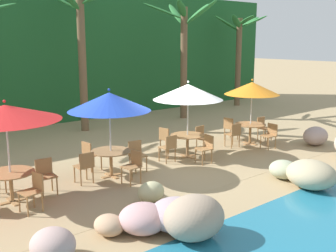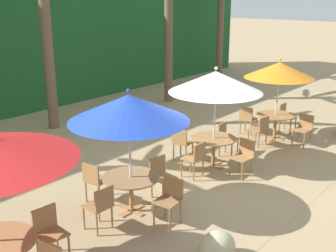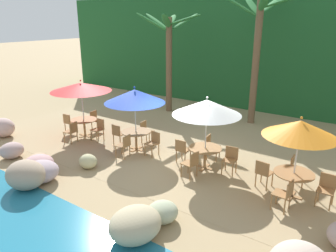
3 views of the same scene
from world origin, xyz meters
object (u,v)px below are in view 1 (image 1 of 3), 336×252
(chair_red_seaward, at_px, (46,174))
(dining_table_blue, at_px, (111,155))
(chair_blue_seaward, at_px, (137,153))
(chair_orange_left, at_px, (234,133))
(chair_blue_inland, at_px, (90,154))
(chair_white_inland, at_px, (166,138))
(umbrella_orange, at_px, (252,88))
(chair_orange_right, at_px, (270,134))
(umbrella_blue, at_px, (109,102))
(umbrella_red, at_px, (5,113))
(umbrella_white, at_px, (188,92))
(dining_table_orange, at_px, (250,127))
(palm_tree_second, at_px, (81,35))
(chair_blue_right, at_px, (134,164))
(palm_tree_fourth, at_px, (239,43))
(dining_table_white, at_px, (188,138))
(chair_orange_seaward, at_px, (263,127))
(chair_orange_inland, at_px, (230,127))
(chair_red_right, at_px, (34,189))
(chair_blue_left, at_px, (85,165))
(chair_white_seaward, at_px, (202,137))
(dining_table_red, at_px, (10,177))
(chair_white_left, at_px, (169,146))
(palm_tree_third, at_px, (184,41))
(chair_white_right, at_px, (206,147))

(chair_red_seaward, bearing_deg, dining_table_blue, 2.54)
(chair_blue_seaward, height_order, chair_orange_left, same)
(chair_blue_inland, xyz_separation_m, chair_white_inland, (2.92, 0.08, 0.00))
(umbrella_orange, bearing_deg, chair_orange_right, -88.17)
(umbrella_orange, bearing_deg, chair_red_seaward, 179.80)
(umbrella_blue, bearing_deg, umbrella_red, -177.74)
(umbrella_white, distance_m, dining_table_orange, 3.28)
(palm_tree_second, bearing_deg, chair_orange_left, -65.70)
(chair_white_inland, xyz_separation_m, chair_orange_left, (2.27, -1.00, 0.00))
(chair_blue_right, xyz_separation_m, umbrella_orange, (5.67, 0.72, 1.52))
(chair_orange_right, distance_m, palm_tree_fourth, 10.13)
(umbrella_orange, xyz_separation_m, chair_orange_left, (-0.85, 0.02, -1.52))
(umbrella_white, distance_m, dining_table_white, 1.51)
(umbrella_blue, height_order, chair_orange_seaward, umbrella_blue)
(umbrella_red, xyz_separation_m, chair_orange_inland, (8.48, 0.84, -1.62))
(chair_red_right, bearing_deg, palm_tree_fourth, 25.51)
(umbrella_blue, height_order, dining_table_white, umbrella_blue)
(umbrella_blue, bearing_deg, dining_table_blue, 0.00)
(dining_table_blue, xyz_separation_m, chair_orange_seaward, (6.70, -0.03, -0.10))
(dining_table_blue, distance_m, palm_tree_second, 7.06)
(dining_table_white, bearing_deg, umbrella_white, 0.00)
(chair_blue_left, relative_size, chair_white_seaward, 1.00)
(dining_table_white, relative_size, chair_orange_inland, 1.26)
(umbrella_white, relative_size, chair_orange_seaward, 2.85)
(palm_tree_fourth, bearing_deg, palm_tree_second, -177.70)
(palm_tree_second, bearing_deg, chair_blue_inland, -117.07)
(dining_table_red, distance_m, dining_table_white, 5.73)
(umbrella_blue, height_order, chair_white_left, umbrella_blue)
(chair_blue_seaward, bearing_deg, chair_orange_seaward, -0.06)
(chair_orange_right, bearing_deg, palm_tree_third, 76.26)
(dining_table_red, distance_m, chair_red_seaward, 0.86)
(chair_orange_seaward, height_order, palm_tree_second, palm_tree_second)
(palm_tree_second, bearing_deg, umbrella_red, -130.98)
(umbrella_red, distance_m, chair_orange_inland, 8.67)
(umbrella_red, height_order, umbrella_blue, umbrella_blue)
(chair_orange_seaward, bearing_deg, dining_table_orange, -174.26)
(dining_table_white, xyz_separation_m, umbrella_orange, (2.91, -0.20, 1.42))
(chair_blue_inland, height_order, chair_orange_right, same)
(chair_white_seaward, xyz_separation_m, chair_white_left, (-1.69, -0.26, 0.00))
(chair_orange_seaward, bearing_deg, chair_white_right, -168.81)
(chair_white_inland, xyz_separation_m, chair_white_right, (0.21, -1.68, 0.00))
(palm_tree_second, bearing_deg, chair_blue_right, -108.07)
(umbrella_red, height_order, chair_white_inland, umbrella_red)
(chair_blue_inland, relative_size, chair_orange_right, 1.00)
(chair_red_seaward, relative_size, chair_white_right, 1.00)
(umbrella_blue, relative_size, chair_white_left, 2.83)
(dining_table_red, relative_size, chair_red_right, 1.26)
(chair_white_inland, distance_m, dining_table_orange, 3.29)
(chair_red_right, relative_size, chair_blue_left, 1.00)
(chair_orange_inland, distance_m, chair_orange_right, 1.70)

